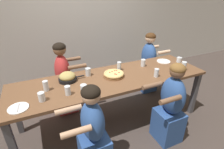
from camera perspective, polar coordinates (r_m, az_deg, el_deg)
The scene contains 22 objects.
ground_plane at distance 2.92m, azimuth 0.00°, elevation -14.92°, with size 18.00×18.00×0.00m, color #423833.
restaurant_back_panel at distance 3.80m, azimuth -11.28°, elevation 21.12°, with size 10.00×0.06×3.20m, color silver.
dining_table at distance 2.50m, azimuth 0.00°, elevation -2.57°, with size 2.77×0.81×0.79m.
pizza_board_main at distance 2.49m, azimuth 0.59°, elevation 0.08°, with size 0.30×0.30×0.06m.
skillet_bowl at distance 2.43m, azimuth -14.33°, elevation -0.87°, with size 0.35×0.24×0.13m.
empty_plate_a at distance 2.11m, azimuth -28.27°, elevation -9.65°, with size 0.21×0.21×0.02m.
empty_plate_b at distance 3.13m, azimuth 16.48°, elevation 4.15°, with size 0.23×0.23×0.02m.
cocktail_glass_blue at distance 3.18m, azimuth 21.05°, elevation 4.45°, with size 0.08×0.08×0.11m.
drinking_glass_a at distance 2.66m, azimuth 2.34°, elevation 2.57°, with size 0.06×0.06×0.14m.
drinking_glass_b at distance 2.29m, azimuth -20.78°, elevation -3.67°, with size 0.07×0.07×0.13m.
drinking_glass_c at distance 2.85m, azimuth 10.11°, elevation 3.67°, with size 0.07×0.07×0.11m.
drinking_glass_d at distance 2.87m, azimuth 22.37°, elevation 2.55°, with size 0.08×0.08×0.14m.
drinking_glass_e at distance 2.55m, azimuth 14.30°, elevation 0.55°, with size 0.06×0.06×0.12m.
drinking_glass_f at distance 2.11m, azimuth -9.19°, elevation -4.97°, with size 0.08×0.08×0.12m.
drinking_glass_g at distance 2.11m, azimuth -21.98°, elevation -6.89°, with size 0.08×0.08×0.11m.
drinking_glass_h at distance 2.13m, azimuth -14.23°, elevation -5.18°, with size 0.07×0.07×0.12m.
drinking_glass_i at distance 2.65m, azimuth 19.99°, elevation 0.73°, with size 0.07×0.07×0.12m.
drinking_glass_j at distance 2.53m, azimuth -7.80°, elevation 0.67°, with size 0.08×0.08×0.11m.
diner_far_right at distance 3.55m, azimuth 11.66°, elevation 3.04°, with size 0.51×0.40×1.19m.
diner_far_midleft at distance 2.97m, azimuth -15.36°, elevation -2.10°, with size 0.51×0.40×1.20m.
diner_near_midleft at distance 2.01m, azimuth -6.20°, elevation -18.75°, with size 0.51×0.40×1.11m.
diner_near_midright at distance 2.44m, azimuth 18.50°, elevation -10.32°, with size 0.51×0.40×1.15m.
Camera 1 is at (-0.90, -1.99, 1.93)m, focal length 28.00 mm.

